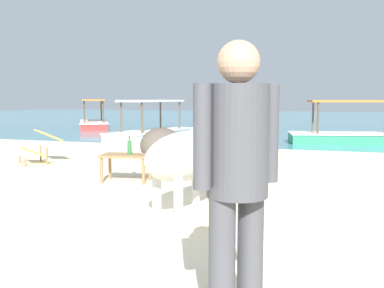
% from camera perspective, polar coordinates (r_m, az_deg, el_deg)
% --- Properties ---
extents(sand_beach, '(18.00, 14.00, 0.04)m').
position_cam_1_polar(sand_beach, '(5.14, -14.06, -9.23)').
color(sand_beach, beige).
rests_on(sand_beach, ground).
extents(water_surface, '(60.00, 36.00, 0.03)m').
position_cam_1_polar(water_surface, '(26.37, 11.95, 3.08)').
color(water_surface, teal).
rests_on(water_surface, ground).
extents(cow, '(0.90, 1.81, 1.01)m').
position_cam_1_polar(cow, '(4.90, -0.26, -1.59)').
color(cow, beige).
rests_on(cow, sand_beach).
extents(low_bench_table, '(0.81, 0.54, 0.44)m').
position_cam_1_polar(low_bench_table, '(6.84, -8.83, -1.99)').
color(low_bench_table, olive).
rests_on(low_bench_table, sand_beach).
extents(bottle, '(0.07, 0.07, 0.30)m').
position_cam_1_polar(bottle, '(6.79, -8.36, -0.41)').
color(bottle, '#2D6B38').
rests_on(bottle, low_bench_table).
extents(deck_chair_far, '(0.90, 0.93, 0.68)m').
position_cam_1_polar(deck_chair_far, '(9.21, -19.59, -0.05)').
color(deck_chair_far, olive).
rests_on(deck_chair_far, sand_beach).
extents(person_standing, '(0.38, 0.39, 1.62)m').
position_cam_1_polar(person_standing, '(2.23, 6.08, -3.72)').
color(person_standing, '#4C4C51').
rests_on(person_standing, sand_beach).
extents(shore_rock_large, '(0.83, 0.84, 0.45)m').
position_cam_1_polar(shore_rock_large, '(8.88, 3.31, -0.97)').
color(shore_rock_large, '#756651').
rests_on(shore_rock_large, sand_beach).
extents(shore_rock_medium, '(1.11, 1.17, 0.72)m').
position_cam_1_polar(shore_rock_medium, '(8.82, -4.14, -0.13)').
color(shore_rock_medium, brown).
rests_on(shore_rock_medium, sand_beach).
extents(boat_red, '(2.91, 3.73, 1.29)m').
position_cam_1_polar(boat_red, '(19.53, -13.05, 2.86)').
color(boat_red, '#C63833').
rests_on(boat_red, water_surface).
extents(boat_green, '(3.83, 1.92, 1.29)m').
position_cam_1_polar(boat_green, '(13.55, 20.60, 1.22)').
color(boat_green, '#338E66').
rests_on(boat_green, water_surface).
extents(boat_white, '(1.86, 3.83, 1.29)m').
position_cam_1_polar(boat_white, '(13.76, -5.36, 1.66)').
color(boat_white, white).
rests_on(boat_white, water_surface).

